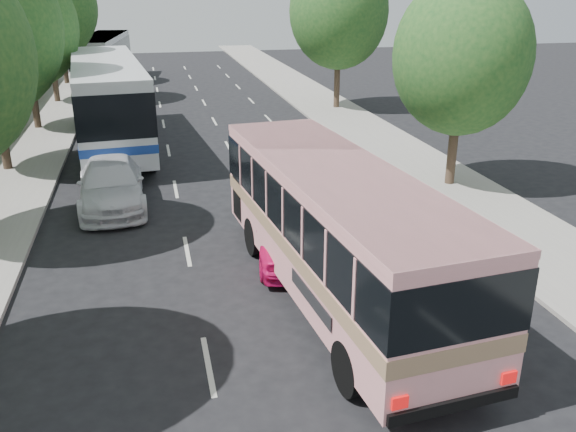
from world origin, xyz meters
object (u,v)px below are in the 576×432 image
object	(u,v)px
pink_taxi	(289,230)
tour_coach_rear	(103,55)
white_pickup	(111,184)
pink_bus	(336,220)
tour_coach_front	(108,96)

from	to	relation	value
pink_taxi	tour_coach_rear	size ratio (longest dim) A/B	0.39
white_pickup	tour_coach_rear	size ratio (longest dim) A/B	0.45
pink_bus	tour_coach_front	xyz separation A→B (m)	(-6.04, 17.09, 0.34)
pink_bus	tour_coach_rear	bearing A→B (deg)	95.49
pink_taxi	white_pickup	distance (m)	7.69
pink_bus	pink_taxi	world-z (taller)	pink_bus
pink_bus	tour_coach_front	size ratio (longest dim) A/B	0.79
white_pickup	tour_coach_front	size ratio (longest dim) A/B	0.39
tour_coach_rear	tour_coach_front	bearing A→B (deg)	-79.86
white_pickup	pink_bus	bearing A→B (deg)	-58.44
pink_bus	white_pickup	distance (m)	10.28
pink_bus	white_pickup	world-z (taller)	pink_bus
pink_taxi	white_pickup	world-z (taller)	pink_taxi
tour_coach_front	tour_coach_rear	xyz separation A→B (m)	(-1.27, 20.80, -0.30)
pink_taxi	white_pickup	bearing A→B (deg)	139.50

